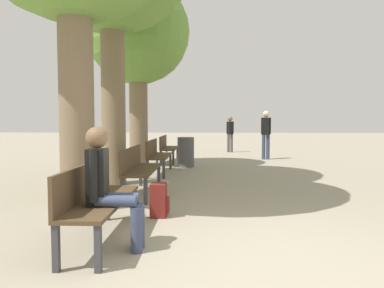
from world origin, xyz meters
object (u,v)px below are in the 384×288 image
Objects in this scene: backpack at (159,200)px; pedestrian_mid at (230,132)px; bench_row_0 at (95,195)px; trash_bin at (186,152)px; bench_row_3 at (167,146)px; pedestrian_near at (266,132)px; bench_row_1 at (138,166)px; person_seated at (109,184)px; tree_row_2 at (138,35)px; bench_row_2 at (157,153)px.

pedestrian_mid is (1.78, 11.06, 0.66)m from backpack.
trash_bin is at bearing 84.23° from bench_row_0.
trash_bin reaches higher than backpack.
bench_row_3 is 3.92× the size of backpack.
pedestrian_near reaches higher than bench_row_3.
pedestrian_near is (2.84, 8.07, 0.75)m from backpack.
person_seated is at bearing -85.63° from bench_row_1.
bench_row_1 is 9.72m from pedestrian_mid.
pedestrian_near is 1.11× the size of pedestrian_mid.
backpack is (1.30, -5.77, -3.65)m from tree_row_2.
pedestrian_near reaches higher than bench_row_2.
tree_row_2 is 3.17× the size of pedestrian_near.
tree_row_2 is at bearing -117.45° from bench_row_3.
pedestrian_near is 3.17m from pedestrian_mid.
person_seated is 10.00m from pedestrian_near.
backpack is 0.31× the size of pedestrian_mid.
tree_row_2 is 7.91m from person_seated.
bench_row_3 is at bearing -121.11° from pedestrian_mid.
trash_bin is (0.69, 4.12, -0.09)m from bench_row_1.
bench_row_1 is 0.34× the size of tree_row_2.
bench_row_1 is 1.00× the size of bench_row_2.
bench_row_2 is at bearing -116.78° from trash_bin.
pedestrian_near is at bearing 47.04° from bench_row_2.
person_seated is at bearing -51.63° from bench_row_0.
bench_row_0 is 1.00× the size of bench_row_2.
bench_row_1 is 2.75m from bench_row_2.
bench_row_0 is 1.08× the size of pedestrian_near.
bench_row_2 is 0.34× the size of tree_row_2.
person_seated reaches higher than bench_row_1.
pedestrian_near is (3.43, 6.43, 0.46)m from bench_row_1.
bench_row_1 is at bearing -118.08° from pedestrian_near.
bench_row_1 is at bearing 90.00° from bench_row_0.
pedestrian_near reaches higher than backpack.
tree_row_2 is at bearing 99.69° from bench_row_1.
bench_row_0 and bench_row_3 have the same top height.
trash_bin is (-2.74, -2.31, -0.55)m from pedestrian_near.
bench_row_1 is at bearing 109.88° from backpack.
pedestrian_mid is (2.37, 6.68, 0.37)m from bench_row_2.
bench_row_3 is 0.34× the size of tree_row_2.
bench_row_0 is at bearing -90.00° from bench_row_3.
bench_row_2 is 2.75m from bench_row_3.
tree_row_2 is (-0.71, 1.39, 3.36)m from bench_row_2.
tree_row_2 reaches higher than person_seated.
pedestrian_near reaches higher than person_seated.
bench_row_2 and bench_row_3 have the same top height.
pedestrian_mid is at bearing 59.81° from tree_row_2.
backpack is at bearing -77.33° from tree_row_2.
tree_row_2 reaches higher than backpack.
bench_row_0 is 8.24m from bench_row_3.
person_seated is 7.18m from trash_bin.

